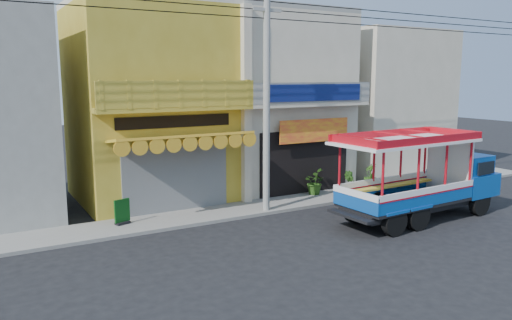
# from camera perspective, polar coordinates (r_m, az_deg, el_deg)

# --- Properties ---
(ground) EXTENTS (90.00, 90.00, 0.00)m
(ground) POSITION_cam_1_polar(r_m,az_deg,el_deg) (17.40, 9.72, -8.05)
(ground) COLOR black
(ground) RESTS_ON ground
(sidewalk) EXTENTS (30.00, 2.00, 0.12)m
(sidewalk) POSITION_cam_1_polar(r_m,az_deg,el_deg) (20.48, 2.55, -5.06)
(sidewalk) COLOR slate
(sidewalk) RESTS_ON ground
(shophouse_left) EXTENTS (6.00, 7.50, 8.24)m
(shophouse_left) POSITION_cam_1_polar(r_m,az_deg,el_deg) (21.75, -12.11, 6.39)
(shophouse_left) COLOR #A48A24
(shophouse_left) RESTS_ON ground
(shophouse_right) EXTENTS (6.00, 6.75, 8.24)m
(shophouse_right) POSITION_cam_1_polar(r_m,az_deg,el_deg) (24.28, 1.57, 6.89)
(shophouse_right) COLOR #BBB199
(shophouse_right) RESTS_ON ground
(party_pilaster) EXTENTS (0.35, 0.30, 8.00)m
(party_pilaster) POSITION_cam_1_polar(r_m,az_deg,el_deg) (20.08, -1.10, 6.05)
(party_pilaster) COLOR #BBB199
(party_pilaster) RESTS_ON ground
(filler_building_right) EXTENTS (6.00, 6.00, 7.60)m
(filler_building_right) POSITION_cam_1_polar(r_m,az_deg,el_deg) (28.60, 13.65, 6.41)
(filler_building_right) COLOR #BBB199
(filler_building_right) RESTS_ON ground
(utility_pole) EXTENTS (28.00, 0.26, 9.00)m
(utility_pole) POSITION_cam_1_polar(r_m,az_deg,el_deg) (18.78, 1.61, 8.96)
(utility_pole) COLOR gray
(utility_pole) RESTS_ON ground
(songthaew_truck) EXTENTS (7.07, 2.61, 3.25)m
(songthaew_truck) POSITION_cam_1_polar(r_m,az_deg,el_deg) (19.59, 19.17, -1.74)
(songthaew_truck) COLOR black
(songthaew_truck) RESTS_ON ground
(green_sign) EXTENTS (0.58, 0.40, 0.89)m
(green_sign) POSITION_cam_1_polar(r_m,az_deg,el_deg) (18.07, -15.04, -5.95)
(green_sign) COLOR black
(green_sign) RESTS_ON sidewalk
(potted_plant_a) EXTENTS (1.20, 1.25, 1.08)m
(potted_plant_a) POSITION_cam_1_polar(r_m,az_deg,el_deg) (21.98, 6.61, -2.50)
(potted_plant_a) COLOR #274D16
(potted_plant_a) RESTS_ON sidewalk
(potted_plant_b) EXTENTS (0.76, 0.73, 1.08)m
(potted_plant_b) POSITION_cam_1_polar(r_m,az_deg,el_deg) (21.94, 10.81, -2.64)
(potted_plant_b) COLOR #274D16
(potted_plant_b) RESTS_ON sidewalk
(potted_plant_c) EXTENTS (0.76, 0.76, 1.10)m
(potted_plant_c) POSITION_cam_1_polar(r_m,az_deg,el_deg) (23.81, 12.93, -1.74)
(potted_plant_c) COLOR #274D16
(potted_plant_c) RESTS_ON sidewalk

